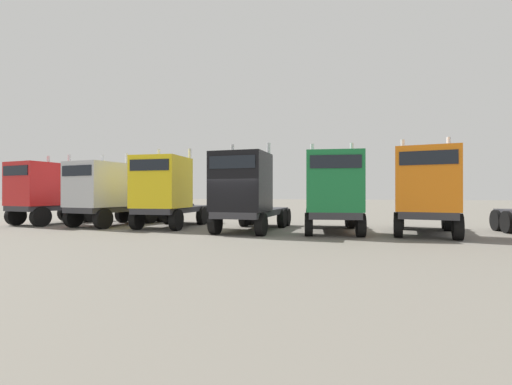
% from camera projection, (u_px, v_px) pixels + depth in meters
% --- Properties ---
extents(ground, '(200.00, 200.00, 0.00)m').
position_uv_depth(ground, '(232.00, 236.00, 15.28)').
color(ground, slate).
extents(semi_truck_red, '(3.19, 5.94, 4.27)m').
position_uv_depth(semi_truck_red, '(46.00, 192.00, 21.05)').
color(semi_truck_red, '#333338').
rests_on(semi_truck_red, ground).
extents(semi_truck_silver, '(3.19, 6.27, 4.19)m').
position_uv_depth(semi_truck_silver, '(105.00, 193.00, 19.84)').
color(semi_truck_silver, '#333338').
rests_on(semi_truck_silver, ground).
extents(semi_truck_yellow, '(2.95, 6.03, 4.40)m').
position_uv_depth(semi_truck_yellow, '(166.00, 191.00, 18.85)').
color(semi_truck_yellow, '#333338').
rests_on(semi_truck_yellow, ground).
extents(semi_truck_black, '(2.62, 6.38, 4.35)m').
position_uv_depth(semi_truck_black, '(246.00, 192.00, 16.72)').
color(semi_truck_black, '#333338').
rests_on(semi_truck_black, ground).
extents(semi_truck_green, '(3.32, 6.35, 4.32)m').
position_uv_depth(semi_truck_green, '(333.00, 192.00, 16.23)').
color(semi_truck_green, '#333338').
rests_on(semi_truck_green, ground).
extents(semi_truck_orange, '(3.24, 6.38, 4.40)m').
position_uv_depth(semi_truck_orange, '(426.00, 191.00, 15.39)').
color(semi_truck_orange, '#333338').
rests_on(semi_truck_orange, ground).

